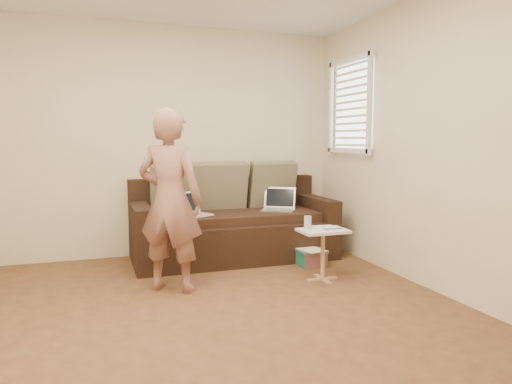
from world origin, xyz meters
TOP-DOWN VIEW (x-y plane):
  - floor at (0.00, 0.00)m, footprint 4.50×4.50m
  - wall_back at (0.00, 2.25)m, footprint 4.00×0.00m
  - wall_front at (0.00, -2.25)m, footprint 4.00×0.00m
  - wall_right at (2.00, 0.00)m, footprint 0.00×4.50m
  - window_blinds at (1.95, 1.50)m, footprint 0.12×0.88m
  - sofa at (0.66, 1.77)m, footprint 2.20×0.95m
  - pillow_left at (0.06, 2.01)m, footprint 0.55×0.29m
  - pillow_mid at (0.61, 2.02)m, footprint 0.55×0.27m
  - pillow_right at (1.21, 2.01)m, footprint 0.55×0.28m
  - laptop_silver at (1.18, 1.71)m, footprint 0.45×0.42m
  - laptop_white at (0.20, 1.66)m, footprint 0.43×0.39m
  - person at (-0.17, 0.87)m, footprint 0.70×0.64m
  - side_table at (1.22, 0.70)m, footprint 0.44×0.31m
  - drinking_glass at (1.11, 0.79)m, footprint 0.07×0.07m
  - scissors at (1.29, 0.65)m, footprint 0.20×0.14m
  - paper_on_table at (1.28, 0.74)m, footprint 0.25×0.33m
  - striped_box at (1.34, 1.20)m, footprint 0.28×0.28m

SIDE VIEW (x-z plane):
  - floor at x=0.00m, z-range 0.00..0.00m
  - striped_box at x=1.34m, z-range 0.00..0.18m
  - side_table at x=1.22m, z-range 0.00..0.49m
  - sofa at x=0.66m, z-range 0.00..0.85m
  - paper_on_table at x=1.28m, z-range 0.49..0.49m
  - scissors at x=1.29m, z-range 0.49..0.50m
  - laptop_silver at x=1.18m, z-range 0.40..0.64m
  - laptop_white at x=0.20m, z-range 0.39..0.65m
  - drinking_glass at x=1.11m, z-range 0.49..0.61m
  - pillow_left at x=0.06m, z-range 0.51..1.07m
  - pillow_mid at x=0.61m, z-range 0.51..1.07m
  - pillow_right at x=1.21m, z-range 0.51..1.07m
  - person at x=-0.17m, z-range 0.00..1.60m
  - wall_back at x=0.00m, z-range -0.70..3.30m
  - wall_front at x=0.00m, z-range -0.70..3.30m
  - wall_right at x=2.00m, z-range -0.95..3.55m
  - window_blinds at x=1.95m, z-range 1.16..2.24m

